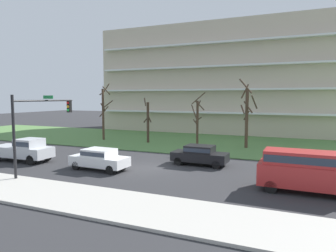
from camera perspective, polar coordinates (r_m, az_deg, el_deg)
The scene contains 13 objects.
ground at distance 23.66m, azimuth -3.50°, elevation -7.77°, with size 160.00×160.00×0.00m, color #2D2D30.
sidewalk_curb_near at distance 17.14m, azimuth -15.92°, elevation -12.84°, with size 80.00×4.00×0.15m, color #BCB7AD.
grass_lawn_strip at distance 36.49m, azimuth 6.44°, elevation -3.08°, with size 80.00×16.00×0.08m, color #547F42.
apartment_building at distance 49.16m, azimuth 11.11°, elevation 8.38°, with size 38.77×11.76×16.10m.
tree_far_left at distance 39.15m, azimuth -11.87°, elevation 2.66°, with size 1.81×1.77×7.08m.
tree_left at distance 35.93m, azimuth -3.77°, elevation 0.82°, with size 0.99×1.01×5.32m.
tree_center at distance 34.17m, azimuth 5.48°, elevation 1.20°, with size 1.76×1.78×5.96m.
tree_right at distance 33.02m, azimuth 14.43°, elevation 2.07°, with size 1.79×1.67×7.28m.
van_red_near_left at distance 19.00m, azimuth 24.42°, elevation -7.20°, with size 5.24×2.11×2.36m.
sedan_white_center_left at distance 23.40m, azimuth -12.63°, elevation -5.86°, with size 4.47×1.97×1.57m.
sedan_black_center_right at distance 24.57m, azimuth 5.92°, elevation -5.22°, with size 4.41×1.84×1.57m.
pickup_silver_near_right at distance 28.49m, azimuth -25.23°, elevation -3.95°, with size 5.46×2.16×1.95m.
traffic_signal_mast at distance 23.19m, azimuth -22.97°, elevation 1.14°, with size 0.90×5.60×5.53m.
Camera 1 is at (10.38, -20.57, 5.37)m, focal length 32.82 mm.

